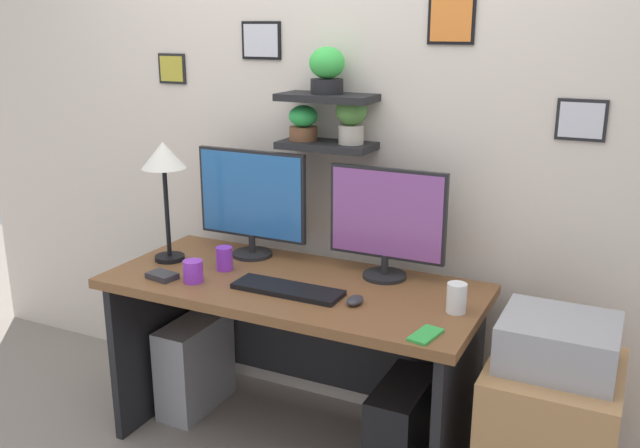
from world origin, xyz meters
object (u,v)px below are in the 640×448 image
(computer_tower_left, at_px, (195,364))
(printer, at_px, (559,343))
(cell_phone, at_px, (426,335))
(pen_cup, at_px, (224,259))
(monitor_right, at_px, (387,220))
(coffee_mug, at_px, (193,271))
(monitor_left, at_px, (252,200))
(keyboard, at_px, (288,289))
(desk_lamp, at_px, (165,165))
(desk, at_px, (299,325))
(drawer_cabinet, at_px, (548,446))
(computer_mouse, at_px, (355,300))
(water_cup, at_px, (457,298))
(scissors_tray, at_px, (162,276))
(computer_tower_right, at_px, (402,430))

(computer_tower_left, bearing_deg, printer, -3.67)
(cell_phone, bearing_deg, pen_cup, 176.21)
(monitor_right, distance_m, coffee_mug, 0.81)
(monitor_left, distance_m, keyboard, 0.54)
(monitor_left, distance_m, cell_phone, 1.09)
(monitor_right, height_order, computer_tower_left, monitor_right)
(desk_lamp, bearing_deg, desk, 4.57)
(monitor_left, relative_size, drawer_cabinet, 0.83)
(monitor_right, bearing_deg, pen_cup, -160.94)
(desk, distance_m, printer, 1.06)
(coffee_mug, relative_size, drawer_cabinet, 0.14)
(pen_cup, bearing_deg, monitor_right, 19.06)
(computer_mouse, xyz_separation_m, pen_cup, (-0.64, 0.10, 0.04))
(monitor_left, xyz_separation_m, computer_tower_left, (-0.25, -0.15, -0.79))
(keyboard, bearing_deg, water_cup, 8.36)
(monitor_left, bearing_deg, printer, -10.40)
(coffee_mug, relative_size, scissors_tray, 0.75)
(desk, height_order, monitor_right, monitor_right)
(desk, distance_m, computer_tower_left, 0.65)
(drawer_cabinet, bearing_deg, desk, 175.35)
(keyboard, relative_size, scissors_tray, 3.67)
(water_cup, bearing_deg, cell_phone, -98.70)
(monitor_right, xyz_separation_m, cell_phone, (0.32, -0.47, -0.24))
(computer_tower_left, distance_m, computer_tower_right, 1.05)
(desk_lamp, height_order, computer_tower_right, desk_lamp)
(computer_mouse, height_order, desk_lamp, desk_lamp)
(desk_lamp, bearing_deg, pen_cup, -1.73)
(monitor_left, distance_m, scissors_tray, 0.52)
(monitor_right, height_order, water_cup, monitor_right)
(desk_lamp, bearing_deg, cell_phone, -11.48)
(monitor_left, xyz_separation_m, computer_mouse, (0.64, -0.32, -0.24))
(cell_phone, height_order, coffee_mug, coffee_mug)
(cell_phone, relative_size, computer_tower_left, 0.32)
(computer_mouse, bearing_deg, keyboard, -179.58)
(monitor_right, distance_m, pen_cup, 0.71)
(coffee_mug, height_order, printer, coffee_mug)
(drawer_cabinet, relative_size, printer, 1.66)
(keyboard, xyz_separation_m, cell_phone, (0.60, -0.15, -0.01))
(desk, distance_m, monitor_left, 0.59)
(desk_lamp, height_order, drawer_cabinet, desk_lamp)
(water_cup, xyz_separation_m, computer_tower_right, (-0.19, 0.01, -0.60))
(desk, bearing_deg, computer_tower_left, 178.13)
(computer_mouse, height_order, pen_cup, pen_cup)
(desk, height_order, keyboard, keyboard)
(pen_cup, bearing_deg, scissors_tray, -130.96)
(monitor_left, xyz_separation_m, coffee_mug, (-0.04, -0.39, -0.21))
(desk, height_order, coffee_mug, coffee_mug)
(desk_lamp, xyz_separation_m, computer_tower_right, (1.10, -0.00, -0.97))
(cell_phone, distance_m, scissors_tray, 1.14)
(computer_mouse, height_order, computer_tower_left, computer_mouse)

